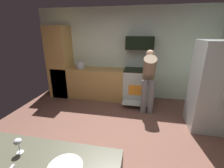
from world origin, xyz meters
name	(u,v)px	position (x,y,z in m)	size (l,w,h in m)	color
ground_plane	(107,143)	(0.00, 0.00, -0.01)	(5.20, 4.80, 0.02)	brown
wall_back	(124,54)	(0.00, 2.34, 1.30)	(5.20, 0.12, 2.60)	silver
lower_cabinet_run	(93,83)	(-0.90, 1.98, 0.45)	(2.40, 0.60, 0.90)	#B78A4A
cabinet_column	(60,62)	(-1.90, 1.98, 1.05)	(0.60, 0.60, 2.10)	#B78A4A
oven_range	(137,84)	(0.45, 1.97, 0.51)	(0.76, 0.94, 1.48)	#B4C1B8
microwave	(140,43)	(0.45, 2.06, 1.65)	(0.74, 0.38, 0.35)	black
refrigerator	(217,87)	(2.03, 0.94, 0.90)	(0.88, 0.73, 1.80)	#B1B9B8
person_cook	(149,77)	(0.73, 1.40, 0.89)	(0.31, 0.60, 1.52)	slate
wine_glass_mid	(18,143)	(-0.49, -1.32, 1.01)	(0.07, 0.07, 0.15)	silver
stock_pot	(80,65)	(-1.26, 1.98, 0.99)	(0.25, 0.25, 0.18)	#B9B8C6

